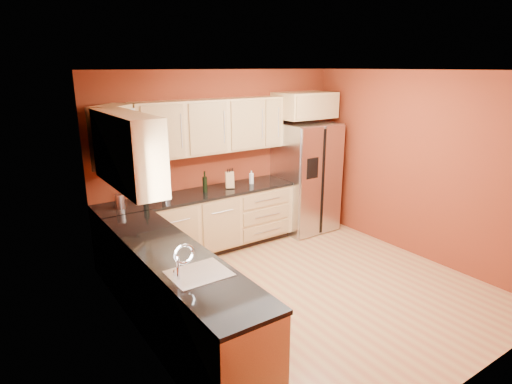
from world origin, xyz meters
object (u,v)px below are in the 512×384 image
(canister_left, at_px, (120,202))
(wine_bottle_a, at_px, (145,191))
(knife_block, at_px, (230,180))
(refrigerator, at_px, (305,177))
(soap_dispenser, at_px, (251,177))

(canister_left, bearing_deg, wine_bottle_a, 9.97)
(canister_left, relative_size, knife_block, 0.75)
(refrigerator, bearing_deg, knife_block, 177.49)
(refrigerator, xyz_separation_m, soap_dispenser, (-1.02, 0.08, 0.13))
(refrigerator, distance_m, canister_left, 3.04)
(wine_bottle_a, distance_m, soap_dispenser, 1.67)
(canister_left, height_order, soap_dispenser, soap_dispenser)
(wine_bottle_a, xyz_separation_m, soap_dispenser, (1.67, -0.00, -0.05))
(canister_left, height_order, wine_bottle_a, wine_bottle_a)
(refrigerator, xyz_separation_m, knife_block, (-1.41, 0.06, 0.15))
(wine_bottle_a, bearing_deg, refrigerator, -1.74)
(refrigerator, height_order, wine_bottle_a, refrigerator)
(wine_bottle_a, height_order, soap_dispenser, wine_bottle_a)
(wine_bottle_a, bearing_deg, knife_block, -0.89)
(refrigerator, distance_m, wine_bottle_a, 2.70)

